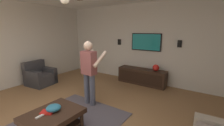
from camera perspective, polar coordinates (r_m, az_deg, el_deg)
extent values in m
plane|color=olive|center=(3.49, -16.35, -21.25)|extent=(8.14, 8.14, 0.00)
cube|color=silver|center=(5.74, 10.32, 7.34)|extent=(0.10, 6.58, 2.84)
cube|color=#514C56|center=(3.46, -18.04, -21.61)|extent=(2.40, 1.93, 0.01)
cube|color=#38383D|center=(5.95, -25.18, -5.47)|extent=(0.90, 0.90, 0.40)
cube|color=#38383D|center=(6.10, -27.41, -1.28)|extent=(0.82, 0.28, 0.42)
cube|color=#38383D|center=(5.75, -27.75, -5.50)|extent=(0.26, 0.81, 0.56)
cube|color=#38383D|center=(6.12, -22.92, -4.01)|extent=(0.26, 0.81, 0.56)
cube|color=#332116|center=(3.18, -21.45, -17.80)|extent=(1.00, 0.80, 0.10)
cylinder|color=#332116|center=(3.29, -11.34, -20.14)|extent=(0.07, 0.07, 0.30)
cylinder|color=#332116|center=(3.72, -18.59, -16.48)|extent=(0.07, 0.07, 0.30)
cube|color=#332116|center=(5.54, 11.17, -4.95)|extent=(0.44, 1.70, 0.55)
cube|color=black|center=(5.35, 10.21, -5.56)|extent=(0.01, 1.56, 0.39)
cube|color=black|center=(5.54, 12.69, 7.72)|extent=(0.05, 1.09, 0.61)
cube|color=teal|center=(5.51, 12.59, 7.70)|extent=(0.01, 1.03, 0.55)
cylinder|color=#4C5166|center=(3.92, -7.39, -10.15)|extent=(0.14, 0.14, 0.82)
cylinder|color=#4C5166|center=(4.05, -9.47, -9.46)|extent=(0.14, 0.14, 0.82)
cube|color=#8C4C4C|center=(3.78, -8.78, 0.09)|extent=(0.23, 0.37, 0.58)
sphere|color=beige|center=(3.71, -9.00, 6.44)|extent=(0.22, 0.22, 0.22)
cylinder|color=beige|center=(3.74, -4.49, 1.48)|extent=(0.48, 0.11, 0.37)
cylinder|color=beige|center=(4.04, -9.23, 2.17)|extent=(0.48, 0.11, 0.37)
cube|color=white|center=(4.05, -4.98, 0.87)|extent=(0.04, 0.05, 0.16)
ellipsoid|color=teal|center=(3.18, -21.18, -15.50)|extent=(0.27, 0.27, 0.12)
cube|color=white|center=(3.10, -25.58, -17.69)|extent=(0.15, 0.05, 0.02)
cube|color=red|center=(3.18, -23.22, -16.62)|extent=(0.25, 0.27, 0.04)
sphere|color=red|center=(5.29, 16.19, -1.73)|extent=(0.22, 0.22, 0.22)
cube|color=black|center=(5.24, 24.11, 6.64)|extent=(0.06, 0.12, 0.22)
cube|color=black|center=(6.05, 2.80, 7.91)|extent=(0.06, 0.12, 0.22)
sphere|color=silver|center=(3.10, -17.42, 21.75)|extent=(0.16, 0.16, 0.16)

